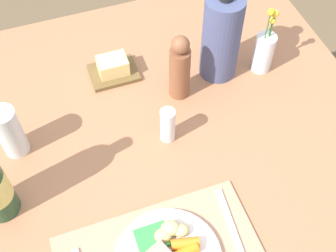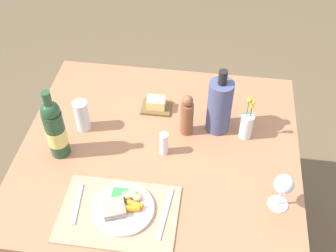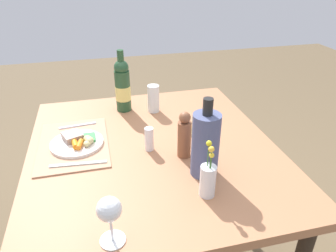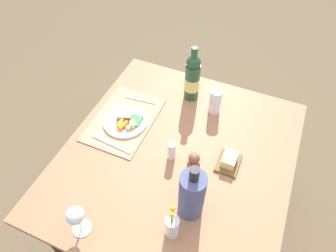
# 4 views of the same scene
# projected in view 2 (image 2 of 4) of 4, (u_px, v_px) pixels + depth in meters

# --- Properties ---
(ground_plane) EXTENTS (8.00, 8.00, 0.00)m
(ground_plane) POSITION_uv_depth(u_px,v_px,m) (161.00, 242.00, 2.28)
(ground_plane) COLOR brown
(dining_table) EXTENTS (1.13, 1.04, 0.76)m
(dining_table) POSITION_uv_depth(u_px,v_px,m) (160.00, 161.00, 1.79)
(dining_table) COLOR #A46B48
(dining_table) RESTS_ON ground_plane
(placemat) EXTENTS (0.42, 0.29, 0.01)m
(placemat) POSITION_uv_depth(u_px,v_px,m) (119.00, 213.00, 1.52)
(placemat) COLOR tan
(placemat) RESTS_ON dining_table
(dinner_plate) EXTENTS (0.22, 0.22, 0.04)m
(dinner_plate) POSITION_uv_depth(u_px,v_px,m) (123.00, 207.00, 1.52)
(dinner_plate) COLOR white
(dinner_plate) RESTS_ON placemat
(fork) EXTENTS (0.03, 0.17, 0.00)m
(fork) POSITION_uv_depth(u_px,v_px,m) (77.00, 204.00, 1.54)
(fork) COLOR silver
(fork) RESTS_ON placemat
(knife) EXTENTS (0.03, 0.22, 0.00)m
(knife) POSITION_uv_depth(u_px,v_px,m) (165.00, 213.00, 1.51)
(knife) COLOR silver
(knife) RESTS_ON placemat
(salt_shaker) EXTENTS (0.04, 0.04, 0.10)m
(salt_shaker) POSITION_uv_depth(u_px,v_px,m) (164.00, 143.00, 1.69)
(salt_shaker) COLOR white
(salt_shaker) RESTS_ON dining_table
(cooler_bottle) EXTENTS (0.10, 0.10, 0.30)m
(cooler_bottle) POSITION_uv_depth(u_px,v_px,m) (220.00, 106.00, 1.73)
(cooler_bottle) COLOR #485078
(cooler_bottle) RESTS_ON dining_table
(pepper_mill) EXTENTS (0.05, 0.05, 0.20)m
(pepper_mill) POSITION_uv_depth(u_px,v_px,m) (187.00, 115.00, 1.74)
(pepper_mill) COLOR brown
(pepper_mill) RESTS_ON dining_table
(wine_glass) EXTENTS (0.08, 0.08, 0.16)m
(wine_glass) POSITION_uv_depth(u_px,v_px,m) (284.00, 186.00, 1.47)
(wine_glass) COLOR white
(wine_glass) RESTS_ON dining_table
(butter_dish) EXTENTS (0.13, 0.10, 0.06)m
(butter_dish) POSITION_uv_depth(u_px,v_px,m) (156.00, 105.00, 1.89)
(butter_dish) COLOR brown
(butter_dish) RESTS_ON dining_table
(water_tumbler) EXTENTS (0.06, 0.06, 0.14)m
(water_tumbler) POSITION_uv_depth(u_px,v_px,m) (82.00, 117.00, 1.78)
(water_tumbler) COLOR silver
(water_tumbler) RESTS_ON dining_table
(flower_vase) EXTENTS (0.05, 0.05, 0.21)m
(flower_vase) POSITION_uv_depth(u_px,v_px,m) (247.00, 125.00, 1.74)
(flower_vase) COLOR silver
(flower_vase) RESTS_ON dining_table
(wine_bottle) EXTENTS (0.08, 0.08, 0.32)m
(wine_bottle) POSITION_uv_depth(u_px,v_px,m) (55.00, 129.00, 1.63)
(wine_bottle) COLOR #23482A
(wine_bottle) RESTS_ON dining_table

